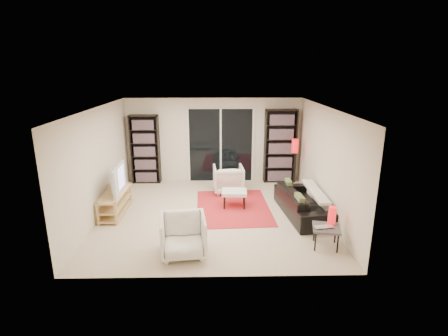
{
  "coord_description": "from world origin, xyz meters",
  "views": [
    {
      "loc": [
        0.09,
        -7.38,
        3.23
      ],
      "look_at": [
        0.25,
        0.3,
        1.0
      ],
      "focal_mm": 28.0,
      "sensor_mm": 36.0,
      "label": 1
    }
  ],
  "objects_px": {
    "tv_stand": "(115,202)",
    "armchair_back": "(228,179)",
    "bookshelf_left": "(145,149)",
    "bookshelf_right": "(280,146)",
    "sofa": "(302,203)",
    "floor_lamp": "(295,151)",
    "ottoman": "(234,193)",
    "side_table": "(326,229)",
    "armchair_front": "(183,236)"
  },
  "relations": [
    {
      "from": "tv_stand",
      "to": "sofa",
      "type": "height_order",
      "value": "sofa"
    },
    {
      "from": "bookshelf_right",
      "to": "tv_stand",
      "type": "bearing_deg",
      "value": -151.55
    },
    {
      "from": "side_table",
      "to": "floor_lamp",
      "type": "bearing_deg",
      "value": 88.17
    },
    {
      "from": "armchair_back",
      "to": "armchair_front",
      "type": "relative_size",
      "value": 0.98
    },
    {
      "from": "bookshelf_right",
      "to": "ottoman",
      "type": "distance_m",
      "value": 2.47
    },
    {
      "from": "armchair_back",
      "to": "bookshelf_right",
      "type": "bearing_deg",
      "value": -153.56
    },
    {
      "from": "floor_lamp",
      "to": "ottoman",
      "type": "bearing_deg",
      "value": -140.92
    },
    {
      "from": "ottoman",
      "to": "floor_lamp",
      "type": "height_order",
      "value": "floor_lamp"
    },
    {
      "from": "bookshelf_right",
      "to": "tv_stand",
      "type": "height_order",
      "value": "bookshelf_right"
    },
    {
      "from": "bookshelf_left",
      "to": "armchair_back",
      "type": "relative_size",
      "value": 2.46
    },
    {
      "from": "bookshelf_left",
      "to": "bookshelf_right",
      "type": "distance_m",
      "value": 3.85
    },
    {
      "from": "armchair_back",
      "to": "ottoman",
      "type": "height_order",
      "value": "armchair_back"
    },
    {
      "from": "bookshelf_left",
      "to": "floor_lamp",
      "type": "xyz_separation_m",
      "value": [
        4.16,
        -0.52,
        0.06
      ]
    },
    {
      "from": "tv_stand",
      "to": "armchair_front",
      "type": "height_order",
      "value": "armchair_front"
    },
    {
      "from": "bookshelf_right",
      "to": "side_table",
      "type": "height_order",
      "value": "bookshelf_right"
    },
    {
      "from": "armchair_front",
      "to": "bookshelf_right",
      "type": "bearing_deg",
      "value": 52.61
    },
    {
      "from": "bookshelf_right",
      "to": "armchair_back",
      "type": "relative_size",
      "value": 2.65
    },
    {
      "from": "ottoman",
      "to": "side_table",
      "type": "distance_m",
      "value": 2.55
    },
    {
      "from": "bookshelf_left",
      "to": "side_table",
      "type": "height_order",
      "value": "bookshelf_left"
    },
    {
      "from": "bookshelf_left",
      "to": "side_table",
      "type": "distance_m",
      "value": 5.65
    },
    {
      "from": "tv_stand",
      "to": "armchair_back",
      "type": "bearing_deg",
      "value": 27.3
    },
    {
      "from": "armchair_back",
      "to": "armchair_front",
      "type": "xyz_separation_m",
      "value": [
        -0.9,
        -3.23,
        0.01
      ]
    },
    {
      "from": "ottoman",
      "to": "bookshelf_left",
      "type": "bearing_deg",
      "value": 142.06
    },
    {
      "from": "sofa",
      "to": "bookshelf_right",
      "type": "bearing_deg",
      "value": -3.44
    },
    {
      "from": "tv_stand",
      "to": "armchair_back",
      "type": "height_order",
      "value": "armchair_back"
    },
    {
      "from": "armchair_front",
      "to": "side_table",
      "type": "xyz_separation_m",
      "value": [
        2.61,
        0.22,
        -0.01
      ]
    },
    {
      "from": "bookshelf_left",
      "to": "armchair_back",
      "type": "height_order",
      "value": "bookshelf_left"
    },
    {
      "from": "bookshelf_left",
      "to": "tv_stand",
      "type": "height_order",
      "value": "bookshelf_left"
    },
    {
      "from": "ottoman",
      "to": "sofa",
      "type": "bearing_deg",
      "value": -18.9
    },
    {
      "from": "armchair_front",
      "to": "tv_stand",
      "type": "bearing_deg",
      "value": 125.48
    },
    {
      "from": "bookshelf_left",
      "to": "armchair_front",
      "type": "height_order",
      "value": "bookshelf_left"
    },
    {
      "from": "tv_stand",
      "to": "sofa",
      "type": "xyz_separation_m",
      "value": [
        4.25,
        -0.19,
        0.03
      ]
    },
    {
      "from": "ottoman",
      "to": "side_table",
      "type": "bearing_deg",
      "value": -51.2
    },
    {
      "from": "bookshelf_right",
      "to": "sofa",
      "type": "height_order",
      "value": "bookshelf_right"
    },
    {
      "from": "side_table",
      "to": "tv_stand",
      "type": "bearing_deg",
      "value": 159.08
    },
    {
      "from": "bookshelf_left",
      "to": "sofa",
      "type": "height_order",
      "value": "bookshelf_left"
    },
    {
      "from": "tv_stand",
      "to": "floor_lamp",
      "type": "relative_size",
      "value": 1.01
    },
    {
      "from": "sofa",
      "to": "ottoman",
      "type": "relative_size",
      "value": 3.29
    },
    {
      "from": "sofa",
      "to": "armchair_front",
      "type": "distance_m",
      "value": 3.04
    },
    {
      "from": "tv_stand",
      "to": "armchair_back",
      "type": "xyz_separation_m",
      "value": [
        2.62,
        1.35,
        0.1
      ]
    },
    {
      "from": "armchair_back",
      "to": "floor_lamp",
      "type": "xyz_separation_m",
      "value": [
        1.82,
        0.36,
        0.67
      ]
    },
    {
      "from": "side_table",
      "to": "sofa",
      "type": "bearing_deg",
      "value": 93.38
    },
    {
      "from": "sofa",
      "to": "armchair_back",
      "type": "bearing_deg",
      "value": 40.41
    },
    {
      "from": "armchair_front",
      "to": "side_table",
      "type": "bearing_deg",
      "value": -2.18
    },
    {
      "from": "bookshelf_right",
      "to": "side_table",
      "type": "xyz_separation_m",
      "value": [
        0.2,
        -3.9,
        -0.69
      ]
    },
    {
      "from": "bookshelf_left",
      "to": "side_table",
      "type": "bearing_deg",
      "value": -43.92
    },
    {
      "from": "bookshelf_left",
      "to": "floor_lamp",
      "type": "height_order",
      "value": "bookshelf_left"
    },
    {
      "from": "armchair_front",
      "to": "floor_lamp",
      "type": "relative_size",
      "value": 0.59
    },
    {
      "from": "side_table",
      "to": "armchair_back",
      "type": "bearing_deg",
      "value": 119.58
    },
    {
      "from": "sofa",
      "to": "floor_lamp",
      "type": "bearing_deg",
      "value": -11.91
    }
  ]
}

